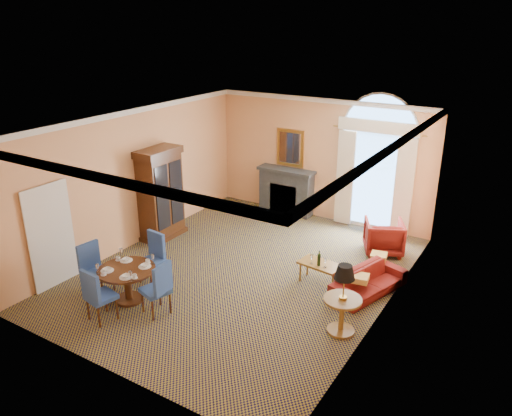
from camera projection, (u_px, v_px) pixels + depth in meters
The scene contains 12 objects.
ground at pixel (244, 272), 10.64m from camera, with size 7.50×7.50×0.00m, color #14123A.
room_envelope at pixel (259, 151), 10.29m from camera, with size 6.04×7.52×3.45m.
armoire at pixel (160, 195), 12.01m from camera, with size 0.64×1.14×2.23m.
dining_table at pixel (127, 277), 9.40m from camera, with size 1.08×1.08×0.88m.
dining_chair_north at pixel (154, 254), 10.11m from camera, with size 0.52×0.53×1.04m.
dining_chair_south at pixel (96, 293), 8.69m from camera, with size 0.54×0.54×1.04m.
dining_chair_east at pixel (159, 286), 8.92m from camera, with size 0.58×0.58×1.04m.
dining_chair_west at pixel (94, 265), 9.67m from camera, with size 0.55×0.55×1.04m.
sofa at pixel (369, 281), 9.77m from camera, with size 1.69×0.66×0.49m, color maroon.
armchair at pixel (384, 237), 11.40m from camera, with size 0.84×0.86×0.78m, color maroon.
coffee_table at pixel (320, 265), 10.08m from camera, with size 0.91×0.58×0.75m.
side_table at pixel (343, 292), 8.35m from camera, with size 0.65×0.65×1.26m.
Camera 1 is at (5.17, -7.91, 5.09)m, focal length 35.00 mm.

